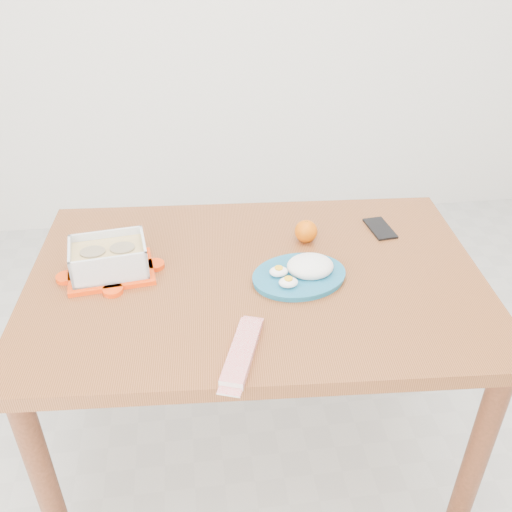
{
  "coord_description": "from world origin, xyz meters",
  "views": [
    {
      "loc": [
        -0.34,
        -1.13,
        1.64
      ],
      "look_at": [
        -0.18,
        0.11,
        0.81
      ],
      "focal_mm": 40.0,
      "sensor_mm": 36.0,
      "label": 1
    }
  ],
  "objects": [
    {
      "name": "smartphone",
      "position": [
        0.23,
        0.3,
        0.75
      ],
      "size": [
        0.08,
        0.13,
        0.01
      ],
      "primitive_type": "cube",
      "rotation": [
        0.0,
        0.0,
        0.11
      ],
      "color": "black",
      "rests_on": "dining_table"
    },
    {
      "name": "rice_plate",
      "position": [
        -0.06,
        0.08,
        0.77
      ],
      "size": [
        0.3,
        0.3,
        0.07
      ],
      "rotation": [
        0.0,
        0.0,
        0.23
      ],
      "color": "#175F81",
      "rests_on": "dining_table"
    },
    {
      "name": "candy_bar",
      "position": [
        -0.25,
        -0.2,
        0.76
      ],
      "size": [
        0.12,
        0.22,
        0.02
      ],
      "primitive_type": "cube",
      "rotation": [
        0.0,
        0.0,
        1.24
      ],
      "color": "red",
      "rests_on": "dining_table"
    },
    {
      "name": "food_container",
      "position": [
        -0.56,
        0.16,
        0.8
      ],
      "size": [
        0.24,
        0.2,
        0.1
      ],
      "rotation": [
        0.0,
        0.0,
        0.13
      ],
      "color": "#FF3C07",
      "rests_on": "dining_table"
    },
    {
      "name": "dining_table",
      "position": [
        -0.18,
        0.11,
        0.65
      ],
      "size": [
        1.27,
        0.89,
        0.75
      ],
      "rotation": [
        0.0,
        0.0,
        -0.06
      ],
      "color": "brown",
      "rests_on": "ground"
    },
    {
      "name": "orange_fruit",
      "position": [
        -0.01,
        0.26,
        0.78
      ],
      "size": [
        0.07,
        0.07,
        0.07
      ],
      "primitive_type": "sphere",
      "color": "#E35204",
      "rests_on": "dining_table"
    },
    {
      "name": "ground",
      "position": [
        0.0,
        0.0,
        0.0
      ],
      "size": [
        3.5,
        3.5,
        0.0
      ],
      "primitive_type": "plane",
      "color": "#B7B7B2",
      "rests_on": "ground"
    }
  ]
}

